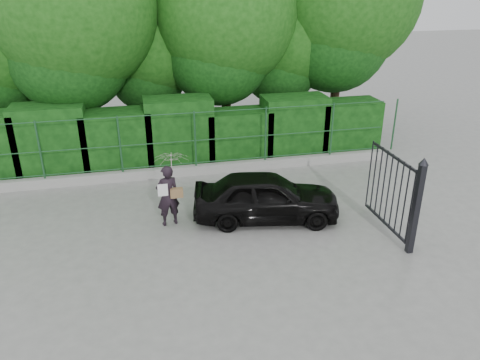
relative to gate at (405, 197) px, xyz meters
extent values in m
plane|color=gray|center=(-4.60, 0.72, -1.19)|extent=(80.00, 80.00, 0.00)
cube|color=#9E9E99|center=(-4.60, 5.22, -1.04)|extent=(14.00, 0.25, 0.30)
cylinder|color=#1C4A27|center=(-8.80, 5.22, 0.01)|extent=(0.06, 0.06, 1.80)
cylinder|color=#1C4A27|center=(-6.50, 5.22, 0.01)|extent=(0.06, 0.06, 1.80)
cylinder|color=#1C4A27|center=(-4.20, 5.22, 0.01)|extent=(0.06, 0.06, 1.80)
cylinder|color=#1C4A27|center=(-1.90, 5.22, 0.01)|extent=(0.06, 0.06, 1.80)
cylinder|color=#1C4A27|center=(0.40, 5.22, 0.01)|extent=(0.06, 0.06, 1.80)
cylinder|color=#1C4A27|center=(2.70, 5.22, 0.01)|extent=(0.06, 0.06, 1.80)
cylinder|color=#1C4A27|center=(-4.60, 5.22, -0.79)|extent=(13.60, 0.03, 0.03)
cylinder|color=#1C4A27|center=(-4.60, 5.22, -0.04)|extent=(13.60, 0.03, 0.03)
cylinder|color=#1C4A27|center=(-4.60, 5.22, 0.86)|extent=(13.60, 0.03, 0.03)
cube|color=black|center=(-8.60, 6.22, -0.04)|extent=(2.20, 1.20, 2.29)
cube|color=black|center=(-6.60, 6.22, -0.20)|extent=(2.20, 1.20, 1.98)
cube|color=black|center=(-4.60, 6.22, -0.04)|extent=(2.20, 1.20, 2.29)
cube|color=black|center=(-2.60, 6.22, -0.31)|extent=(2.20, 1.20, 1.76)
cube|color=black|center=(-0.60, 6.22, -0.12)|extent=(2.20, 1.20, 2.13)
cube|color=black|center=(1.40, 6.22, -0.25)|extent=(2.20, 1.20, 1.87)
cylinder|color=black|center=(-10.10, 8.72, 0.69)|extent=(0.36, 0.36, 3.75)
sphere|color=#14470F|center=(-10.10, 8.72, 2.94)|extent=(4.50, 4.50, 4.50)
cylinder|color=black|center=(-7.60, 7.92, 1.06)|extent=(0.36, 0.36, 4.50)
sphere|color=#14470F|center=(-7.60, 7.92, 3.76)|extent=(5.40, 5.40, 5.40)
cylinder|color=black|center=(-5.10, 9.22, 0.44)|extent=(0.36, 0.36, 3.25)
sphere|color=#14470F|center=(-5.10, 9.22, 2.39)|extent=(3.90, 3.90, 3.90)
cylinder|color=black|center=(-2.60, 8.22, 0.94)|extent=(0.36, 0.36, 4.25)
sphere|color=#14470F|center=(-2.60, 8.22, 3.49)|extent=(5.10, 5.10, 5.10)
cylinder|color=black|center=(-0.10, 8.92, 0.56)|extent=(0.36, 0.36, 3.50)
sphere|color=#14470F|center=(-0.10, 8.92, 2.66)|extent=(4.20, 4.20, 4.20)
cylinder|color=black|center=(1.90, 8.52, 1.19)|extent=(0.36, 0.36, 4.75)
cube|color=black|center=(0.00, -0.48, -0.09)|extent=(0.14, 0.14, 2.20)
cone|color=black|center=(0.00, -0.48, 1.09)|extent=(0.22, 0.22, 0.16)
cube|color=black|center=(0.00, 0.67, -1.04)|extent=(0.05, 2.00, 0.06)
cube|color=black|center=(0.00, 0.67, 0.76)|extent=(0.05, 2.00, 0.06)
cylinder|color=black|center=(0.00, -0.28, -0.14)|extent=(0.04, 0.04, 1.90)
cylinder|color=black|center=(0.00, -0.03, -0.14)|extent=(0.04, 0.04, 1.90)
cylinder|color=black|center=(0.00, 0.22, -0.14)|extent=(0.04, 0.04, 1.90)
cylinder|color=black|center=(0.00, 0.47, -0.14)|extent=(0.04, 0.04, 1.90)
cylinder|color=black|center=(0.00, 0.72, -0.14)|extent=(0.04, 0.04, 1.90)
cylinder|color=black|center=(0.00, 0.97, -0.14)|extent=(0.04, 0.04, 1.90)
cylinder|color=black|center=(0.00, 1.22, -0.14)|extent=(0.04, 0.04, 1.90)
cylinder|color=black|center=(0.00, 1.47, -0.14)|extent=(0.04, 0.04, 1.90)
cylinder|color=black|center=(0.00, 1.72, -0.14)|extent=(0.04, 0.04, 1.90)
imported|color=black|center=(-5.34, 2.11, -0.37)|extent=(0.66, 0.51, 1.63)
imported|color=silver|center=(-5.19, 2.16, 0.33)|extent=(0.88, 0.89, 0.80)
cube|color=brown|center=(-5.12, 2.03, -0.28)|extent=(0.32, 0.15, 0.24)
cube|color=white|center=(-5.46, 1.99, -0.15)|extent=(0.25, 0.02, 0.32)
imported|color=black|center=(-2.82, 1.84, -0.54)|extent=(4.00, 2.19, 1.29)
camera|label=1|loc=(-5.91, -8.69, 4.77)|focal=35.00mm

